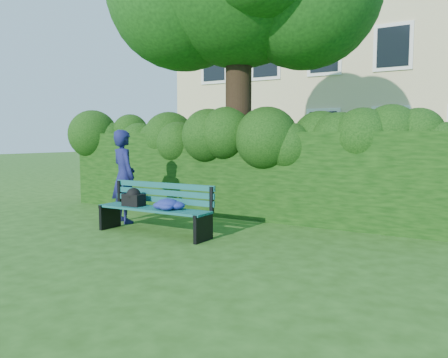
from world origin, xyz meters
The scene contains 5 objects.
ground centered at (0.00, 0.00, 0.00)m, with size 80.00×80.00×0.00m, color #274C15.
apartment_building centered at (0.00, 13.99, 6.00)m, with size 16.00×8.08×12.00m.
hedge centered at (0.00, 2.20, 0.90)m, with size 10.00×1.00×1.80m.
park_bench centered at (-0.91, -0.22, 0.50)m, with size 2.19×0.56×0.89m.
man_reading centered at (-2.14, 0.30, 0.92)m, with size 0.67×0.44×1.85m, color #171A51.
Camera 1 is at (3.97, -6.14, 1.68)m, focal length 35.00 mm.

